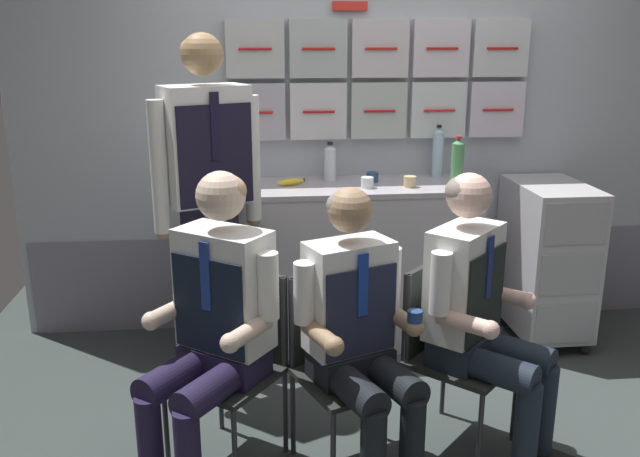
{
  "coord_description": "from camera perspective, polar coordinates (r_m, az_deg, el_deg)",
  "views": [
    {
      "loc": [
        -0.71,
        -2.66,
        1.79
      ],
      "look_at": [
        -0.42,
        0.1,
        0.99
      ],
      "focal_mm": 37.89,
      "sensor_mm": 36.0,
      "label": 1
    }
  ],
  "objects": [
    {
      "name": "water_bottle_tall",
      "position": [
        3.97,
        0.86,
        5.61
      ],
      "size": [
        0.07,
        0.07,
        0.23
      ],
      "color": "silver",
      "rests_on": "galley_counter"
    },
    {
      "name": "ground",
      "position": [
        3.29,
        7.91,
        -17.38
      ],
      "size": [
        4.8,
        4.8,
        0.04
      ],
      "primitive_type": "cube",
      "color": "#363E3C"
    },
    {
      "name": "crew_member_right",
      "position": [
        2.71,
        3.34,
        -8.4
      ],
      "size": [
        0.54,
        0.66,
        1.22
      ],
      "color": "black",
      "rests_on": "ground"
    },
    {
      "name": "service_trolley",
      "position": [
        4.25,
        18.58,
        -2.29
      ],
      "size": [
        0.4,
        0.65,
        0.95
      ],
      "color": "black",
      "rests_on": "ground"
    },
    {
      "name": "coffee_cup_white",
      "position": [
        3.94,
        4.45,
        4.38
      ],
      "size": [
        0.07,
        0.07,
        0.06
      ],
      "color": "navy",
      "rests_on": "galley_counter"
    },
    {
      "name": "folding_chair_by_counter",
      "position": [
        3.07,
        10.44,
        -8.95
      ],
      "size": [
        0.57,
        0.57,
        0.82
      ],
      "color": "#2D2D33",
      "rests_on": "ground"
    },
    {
      "name": "galley_counter",
      "position": [
        4.0,
        1.52,
        -2.98
      ],
      "size": [
        1.62,
        0.53,
        0.96
      ],
      "color": "#BFB8C0",
      "rests_on": "ground"
    },
    {
      "name": "crew_member_by_counter",
      "position": [
        2.93,
        13.37,
        -6.5
      ],
      "size": [
        0.66,
        0.65,
        1.25
      ],
      "color": "black",
      "rests_on": "ground"
    },
    {
      "name": "water_bottle_blue_cap",
      "position": [
        3.81,
        -8.96,
        5.35
      ],
      "size": [
        0.07,
        0.07,
        0.28
      ],
      "color": "silver",
      "rests_on": "galley_counter"
    },
    {
      "name": "crew_member_standing",
      "position": [
        3.36,
        -9.42,
        3.99
      ],
      "size": [
        0.52,
        0.38,
        1.79
      ],
      "color": "black",
      "rests_on": "ground"
    },
    {
      "name": "water_bottle_clear",
      "position": [
        4.12,
        9.93,
        6.35
      ],
      "size": [
        0.07,
        0.07,
        0.31
      ],
      "color": "#ABD2E6",
      "rests_on": "galley_counter"
    },
    {
      "name": "crew_member_left",
      "position": [
        2.75,
        -9.02,
        -7.29
      ],
      "size": [
        0.64,
        0.7,
        1.28
      ],
      "color": "black",
      "rests_on": "ground"
    },
    {
      "name": "galley_bulkhead",
      "position": [
        4.15,
        4.13,
        6.36
      ],
      "size": [
        4.2,
        0.14,
        2.15
      ],
      "color": "#AEB5BE",
      "rests_on": "ground"
    },
    {
      "name": "paper_cup_tan",
      "position": [
        3.79,
        4.01,
        3.93
      ],
      "size": [
        0.07,
        0.07,
        0.06
      ],
      "color": "white",
      "rests_on": "galley_counter"
    },
    {
      "name": "folding_chair_left",
      "position": [
        2.95,
        -6.9,
        -9.87
      ],
      "size": [
        0.56,
        0.56,
        0.82
      ],
      "color": "#2D2D33",
      "rests_on": "ground"
    },
    {
      "name": "espresso_cup_small",
      "position": [
        3.84,
        7.6,
        3.98
      ],
      "size": [
        0.07,
        0.07,
        0.06
      ],
      "color": "tan",
      "rests_on": "galley_counter"
    },
    {
      "name": "sparkling_bottle_green",
      "position": [
        3.88,
        11.53,
        5.48
      ],
      "size": [
        0.07,
        0.07,
        0.28
      ],
      "color": "#4F9B58",
      "rests_on": "galley_counter"
    },
    {
      "name": "snack_banana",
      "position": [
        3.85,
        -2.47,
        3.95
      ],
      "size": [
        0.17,
        0.1,
        0.04
      ],
      "color": "yellow",
      "rests_on": "galley_counter"
    },
    {
      "name": "paper_cup_blue",
      "position": [
        3.86,
        -7.82,
        4.21
      ],
      "size": [
        0.06,
        0.06,
        0.08
      ],
      "color": "silver",
      "rests_on": "galley_counter"
    },
    {
      "name": "folding_chair_right",
      "position": [
        2.91,
        1.61,
        -10.14
      ],
      "size": [
        0.52,
        0.52,
        0.82
      ],
      "color": "#2D2D33",
      "rests_on": "ground"
    }
  ]
}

